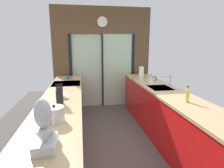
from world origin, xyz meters
TOP-DOWN VIEW (x-y plane):
  - ground_plane at (0.00, 0.60)m, footprint 5.04×7.60m
  - back_wall_unit at (0.00, 2.40)m, footprint 2.64×0.12m
  - left_counter_run at (-0.91, 0.13)m, footprint 0.62×3.80m
  - right_counter_run at (0.91, 0.30)m, footprint 0.62×3.80m
  - sink_faucet at (1.05, 0.55)m, footprint 0.19×0.02m
  - oven_range at (-0.91, 1.25)m, footprint 0.60×0.60m
  - mixing_bowl_near at (-0.89, 0.14)m, footprint 0.17×0.17m
  - mixing_bowl_far at (-0.89, 1.74)m, footprint 0.15×0.15m
  - knife_block at (-0.89, -0.18)m, footprint 0.09×0.14m
  - stand_mixer at (-0.89, -1.28)m, footprint 0.17×0.27m
  - stock_pot at (-0.89, -0.75)m, footprint 0.22×0.22m
  - kettle at (0.89, 1.02)m, footprint 0.23×0.15m
  - soap_bottle at (0.89, -0.36)m, footprint 0.06×0.06m
  - paper_towel_roll at (0.89, 1.69)m, footprint 0.14×0.14m

SIDE VIEW (x-z plane):
  - ground_plane at x=0.00m, z-range -0.02..0.00m
  - oven_range at x=-0.91m, z-range 0.00..0.92m
  - right_counter_run at x=0.91m, z-range 0.00..0.92m
  - left_counter_run at x=-0.91m, z-range 0.01..0.93m
  - mixing_bowl_near at x=-0.89m, z-range 0.92..0.99m
  - mixing_bowl_far at x=-0.89m, z-range 0.92..0.99m
  - kettle at x=0.89m, z-range 0.91..1.10m
  - stock_pot at x=-0.89m, z-range 0.91..1.10m
  - soap_bottle at x=0.89m, z-range 0.90..1.14m
  - knife_block at x=-0.89m, z-range 0.89..1.18m
  - paper_towel_roll at x=0.89m, z-range 0.90..1.19m
  - sink_faucet at x=1.05m, z-range 0.96..1.20m
  - stand_mixer at x=-0.89m, z-range 0.87..1.29m
  - back_wall_unit at x=0.00m, z-range 0.17..2.87m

